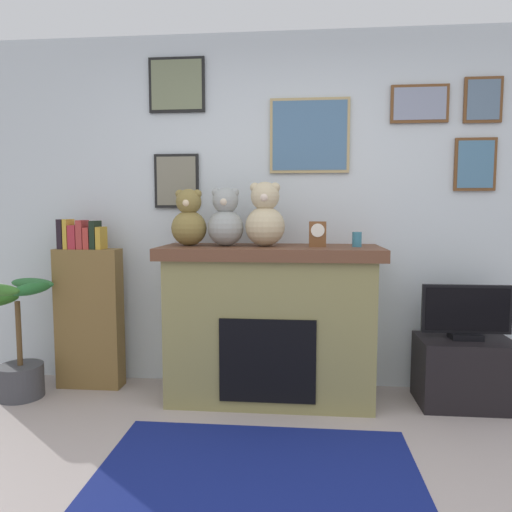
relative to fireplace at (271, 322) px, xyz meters
The scene contains 12 objects.
back_wall 0.87m from the fireplace, 59.58° to the left, with size 5.20×0.15×2.60m.
fireplace is the anchor object (origin of this frame).
bookshelf 1.36m from the fireplace, behind, with size 0.48×0.16×1.25m.
potted_plant 1.77m from the fireplace, behind, with size 0.49×0.48×0.83m.
tv_stand 1.35m from the fireplace, ahead, with size 0.61×0.40×0.46m, color black.
television 1.32m from the fireplace, ahead, with size 0.58×0.14×0.37m.
area_rug 1.10m from the fireplace, 90.00° to the right, with size 1.63×0.98×0.01m, color navy.
candle_jar 0.82m from the fireplace, ahead, with size 0.06×0.06×0.10m, color teal.
mantel_clock 0.69m from the fireplace, ahead, with size 0.11×0.09×0.17m.
teddy_bear_grey 0.90m from the fireplace, behind, with size 0.24×0.24×0.39m.
teddy_bear_tan 0.77m from the fireplace, behind, with size 0.25×0.25×0.40m.
teddy_bear_cream 0.73m from the fireplace, 153.48° to the right, with size 0.27×0.27×0.44m.
Camera 1 is at (-0.00, -1.59, 1.31)m, focal length 33.31 mm.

